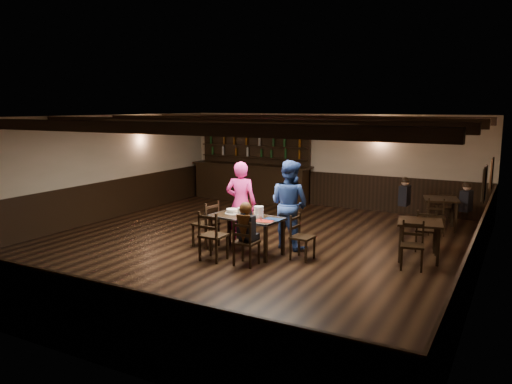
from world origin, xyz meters
The scene contains 25 objects.
ground centered at (0.00, 0.00, 0.00)m, with size 10.00×10.00×0.00m, color black.
room_shell centered at (0.01, 0.04, 1.75)m, with size 9.02×10.02×2.71m.
dining_table centered at (0.25, -0.35, 0.66)m, with size 1.54×0.90×0.75m.
chair_near_left centered at (-0.07, -1.15, 0.57)m, with size 0.46×0.44×0.97m.
chair_near_right centered at (0.63, -1.10, 0.51)m, with size 0.41×0.39×0.87m.
chair_end_left centered at (-0.66, -0.34, 0.56)m, with size 0.49×0.51×0.97m.
chair_end_right centered at (1.33, -0.20, 0.51)m, with size 0.42×0.44×0.88m.
chair_far_pushed centered at (-0.63, 1.02, 0.50)m, with size 0.40×0.39×0.85m.
woman_pink centered at (-0.16, 0.14, 0.89)m, with size 0.65×0.43×1.78m, color #EA2EA1.
man_blue centered at (0.83, 0.42, 0.92)m, with size 0.89×0.70×1.84m, color navy.
seated_person centered at (0.63, -1.05, 0.80)m, with size 0.31×0.47×0.76m.
cake centered at (-0.13, -0.25, 0.79)m, with size 0.31×0.31×0.10m.
plate_stack_a centered at (0.18, -0.39, 0.84)m, with size 0.19×0.19×0.18m, color white.
plate_stack_b centered at (0.51, -0.30, 0.86)m, with size 0.19×0.19×0.22m, color white.
tea_light centered at (0.25, -0.23, 0.78)m, with size 0.05×0.05×0.06m.
salt_shaker centered at (0.56, -0.44, 0.79)m, with size 0.03×0.03×0.08m, color silver.
pepper_shaker centered at (0.66, -0.51, 0.79)m, with size 0.03×0.03×0.08m, color #A5A8AD.
drink_glass centered at (0.56, -0.28, 0.81)m, with size 0.07×0.07×0.12m, color silver.
menu_red centered at (0.75, -0.53, 0.75)m, with size 0.34×0.24×0.00m, color maroon.
menu_blue centered at (0.83, -0.31, 0.75)m, with size 0.34×0.24×0.00m, color #0D1F43.
bar_counter centered at (-2.42, 4.72, 0.73)m, with size 3.93×0.70×2.20m.
back_table_a centered at (3.38, 0.86, 0.65)m, with size 0.95×0.95×0.75m.
back_table_b centered at (3.36, 3.61, 0.65)m, with size 0.93×0.93×0.75m.
bg_patron_left centered at (2.47, 3.75, 0.82)m, with size 0.24×0.36×0.71m.
bg_patron_right centered at (3.90, 3.74, 0.82)m, with size 0.28×0.38×0.71m.
Camera 1 is at (5.04, -8.79, 2.91)m, focal length 35.00 mm.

